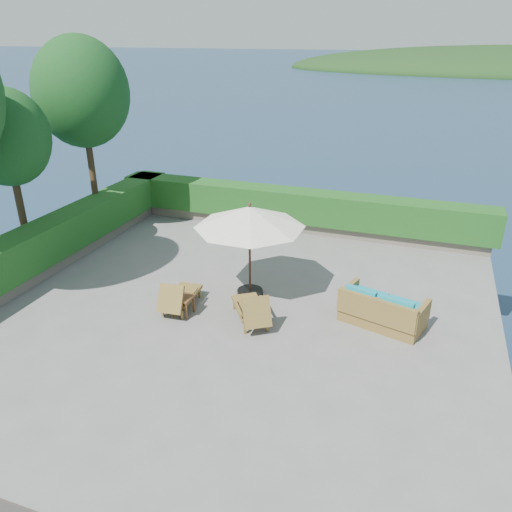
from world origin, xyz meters
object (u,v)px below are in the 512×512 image
(lounge_left, at_px, (179,296))
(wicker_loveseat, at_px, (382,311))
(side_table, at_px, (183,300))
(patio_umbrella, at_px, (250,218))
(lounge_right, at_px, (252,309))

(lounge_left, height_order, wicker_loveseat, wicker_loveseat)
(wicker_loveseat, bearing_deg, side_table, -150.22)
(patio_umbrella, relative_size, wicker_loveseat, 1.73)
(side_table, distance_m, wicker_loveseat, 4.51)
(patio_umbrella, distance_m, lounge_right, 2.17)
(lounge_left, relative_size, wicker_loveseat, 0.73)
(lounge_left, relative_size, lounge_right, 0.94)
(lounge_left, height_order, side_table, lounge_left)
(side_table, bearing_deg, patio_umbrella, 52.94)
(side_table, bearing_deg, lounge_right, 6.69)
(side_table, bearing_deg, lounge_left, 138.47)
(side_table, height_order, wicker_loveseat, wicker_loveseat)
(lounge_left, relative_size, side_table, 3.12)
(lounge_left, xyz_separation_m, lounge_right, (1.83, 0.01, 0.01))
(lounge_left, distance_m, wicker_loveseat, 4.67)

